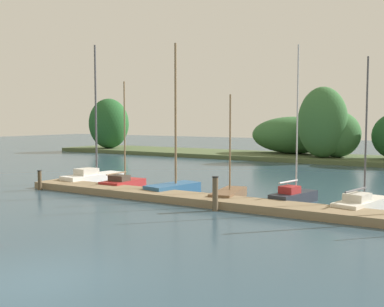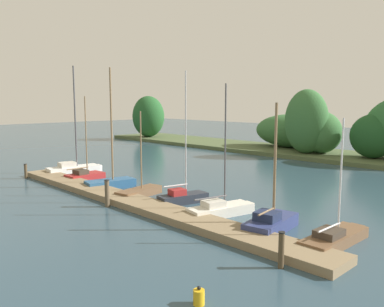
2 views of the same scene
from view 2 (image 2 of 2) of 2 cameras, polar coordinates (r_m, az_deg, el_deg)
name	(u,v)px [view 2 (image 2 of 2)]	position (r m, az deg, el deg)	size (l,w,h in m)	color
dock_pier	(131,201)	(22.39, -8.73, -6.75)	(24.42, 1.80, 0.35)	#847051
far_shore	(369,134)	(40.59, 23.94, 2.57)	(67.69, 8.49, 7.02)	#4C5B38
sailboat_0	(75,168)	(32.51, -16.36, -1.97)	(1.74, 4.29, 8.28)	white
sailboat_1	(86,175)	(29.79, -14.89, -3.00)	(1.39, 2.90, 5.97)	maroon
sailboat_2	(112,181)	(26.79, -11.37, -3.86)	(1.80, 3.41, 7.75)	#285684
sailboat_3	(141,191)	(24.21, -7.32, -5.36)	(1.52, 3.35, 5.06)	brown
sailboat_4	(184,196)	(22.39, -1.18, -6.12)	(1.53, 3.06, 7.27)	#232833
sailboat_5	(222,208)	(20.14, 4.28, -7.80)	(1.83, 3.74, 6.49)	silver
sailboat_6	(272,221)	(18.13, 11.32, -9.47)	(1.73, 3.47, 5.59)	navy
sailboat_7	(336,237)	(17.24, 19.80, -11.13)	(1.19, 3.97, 5.01)	brown
mooring_piling_0	(26,171)	(31.69, -22.61, -2.32)	(0.23, 0.23, 1.09)	#4C3D28
mooring_piling_1	(107,193)	(21.96, -12.01, -5.58)	(0.28, 0.28, 1.47)	brown
mooring_piling_2	(281,250)	(14.29, 12.60, -13.26)	(0.23, 0.23, 1.28)	#4C3D28
channel_buoy_1	(199,297)	(11.89, 0.99, -19.76)	(0.32, 0.32, 0.55)	gold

